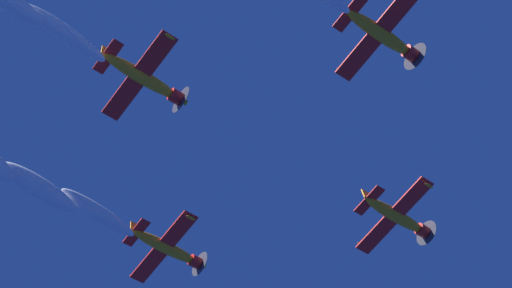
% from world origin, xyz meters
% --- Properties ---
extents(airplane_lead, '(7.05, 6.67, 2.35)m').
position_xyz_m(airplane_lead, '(0.87, 3.95, 57.88)').
color(airplane_lead, orange).
extents(airplane_left_wingman, '(7.06, 6.68, 2.25)m').
position_xyz_m(airplane_left_wingman, '(-17.29, 1.97, 58.12)').
color(airplane_left_wingman, orange).
extents(airplane_right_wingman, '(7.05, 6.67, 2.49)m').
position_xyz_m(airplane_right_wingman, '(3.04, -11.58, 57.72)').
color(airplane_right_wingman, orange).
extents(airplane_slot_tail, '(7.07, 6.68, 2.20)m').
position_xyz_m(airplane_slot_tail, '(-13.64, -13.12, 57.64)').
color(airplane_slot_tail, orange).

